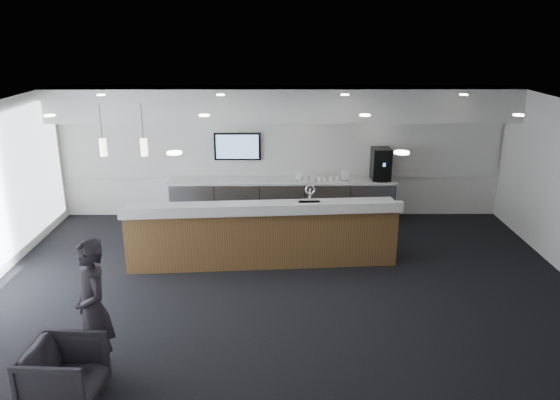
{
  "coord_description": "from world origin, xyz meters",
  "views": [
    {
      "loc": [
        -0.12,
        -8.12,
        4.26
      ],
      "look_at": [
        -0.06,
        1.3,
        1.22
      ],
      "focal_mm": 35.0,
      "sensor_mm": 36.0,
      "label": 1
    }
  ],
  "objects_px": {
    "coffee_machine": "(381,164)",
    "armchair": "(64,374)",
    "service_counter": "(262,234)",
    "lounge_guest": "(93,309)"
  },
  "relations": [
    {
      "from": "service_counter",
      "to": "armchair",
      "type": "bearing_deg",
      "value": -123.4
    },
    {
      "from": "service_counter",
      "to": "coffee_machine",
      "type": "bearing_deg",
      "value": 38.45
    },
    {
      "from": "service_counter",
      "to": "armchair",
      "type": "relative_size",
      "value": 6.04
    },
    {
      "from": "coffee_machine",
      "to": "armchair",
      "type": "height_order",
      "value": "coffee_machine"
    },
    {
      "from": "service_counter",
      "to": "lounge_guest",
      "type": "height_order",
      "value": "lounge_guest"
    },
    {
      "from": "armchair",
      "to": "lounge_guest",
      "type": "relative_size",
      "value": 0.46
    },
    {
      "from": "service_counter",
      "to": "armchair",
      "type": "distance_m",
      "value": 4.54
    },
    {
      "from": "lounge_guest",
      "to": "armchair",
      "type": "bearing_deg",
      "value": -53.38
    },
    {
      "from": "service_counter",
      "to": "coffee_machine",
      "type": "distance_m",
      "value": 3.59
    },
    {
      "from": "coffee_machine",
      "to": "armchair",
      "type": "relative_size",
      "value": 0.85
    }
  ]
}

